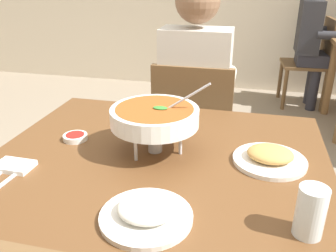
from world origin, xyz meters
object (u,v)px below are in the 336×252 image
Objects in this scene: drink_glass at (310,214)px; patron_bg_right at (312,35)px; curry_bowl at (155,117)px; chair_diner_main at (194,130)px; rice_plate at (146,213)px; sauce_dish at (75,137)px; diner_main at (196,88)px; appetizer_plate at (270,157)px; dining_table_main at (158,184)px; chair_bg_right at (315,58)px.

patron_bg_right reaches higher than drink_glass.
patron_bg_right is (0.85, 2.73, -0.14)m from curry_bowl.
patron_bg_right is (0.39, 3.06, -0.07)m from drink_glass.
chair_diner_main is 1.19m from drink_glass.
curry_bowl is at bearing 101.78° from rice_plate.
sauce_dish is 0.86m from drink_glass.
sauce_dish is at bearing 156.25° from drink_glass.
chair_diner_main is 0.69× the size of patron_bg_right.
diner_main reaches higher than appetizer_plate.
diner_main is 0.84m from appetizer_plate.
appetizer_plate is at bearing 103.42° from drink_glass.
dining_table_main is at bearing -90.00° from chair_diner_main.
chair_bg_right is (0.90, 2.02, -0.24)m from diner_main.
diner_main is at bearing -114.12° from chair_bg_right.
dining_table_main is at bearing -106.74° from patron_bg_right.
sauce_dish is at bearing 176.81° from curry_bowl.
chair_diner_main is at bearing 88.47° from curry_bowl.
drink_glass is (0.08, -0.34, 0.04)m from appetizer_plate.
chair_diner_main and chair_bg_right have the same top height.
chair_bg_right is at bearing 66.22° from chair_diner_main.
rice_plate is at bearing -44.37° from sauce_dish.
patron_bg_right is at bearing 67.37° from chair_diner_main.
curry_bowl is 0.25× the size of patron_bg_right.
curry_bowl is 0.34m from sauce_dish.
chair_diner_main is 0.82m from curry_bowl.
curry_bowl is 0.37× the size of chair_bg_right.
appetizer_plate is 1.85× the size of drink_glass.
diner_main reaches higher than dining_table_main.
chair_bg_right is at bearing 72.25° from dining_table_main.
curry_bowl is 0.39m from rice_plate.
appetizer_plate is at bearing -0.73° from sauce_dish.
chair_diner_main is at bearing 112.96° from drink_glass.
chair_bg_right is (0.90, 2.82, -0.13)m from dining_table_main.
rice_plate reaches higher than sauce_dish.
appetizer_plate is 0.35m from drink_glass.
chair_bg_right is at bearing 81.68° from drink_glass.
diner_main reaches higher than curry_bowl.
chair_bg_right is at bearing 74.94° from rice_plate.
appetizer_plate is 0.70m from sauce_dish.
patron_bg_right reaches higher than chair_bg_right.
patron_bg_right is at bearing 72.66° from curry_bowl.
appetizer_plate is (0.37, -0.72, 0.26)m from chair_diner_main.
sauce_dish is 3.04m from chair_bg_right.
rice_plate is 1.00× the size of appetizer_plate.
chair_diner_main reaches higher than dining_table_main.
dining_table_main is 2.97m from chair_bg_right.
patron_bg_right is (0.83, 1.97, 0.00)m from diner_main.
chair_diner_main is 10.00× the size of sauce_dish.
appetizer_plate is (0.31, 0.37, 0.00)m from rice_plate.
curry_bowl is at bearing -91.46° from diner_main.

